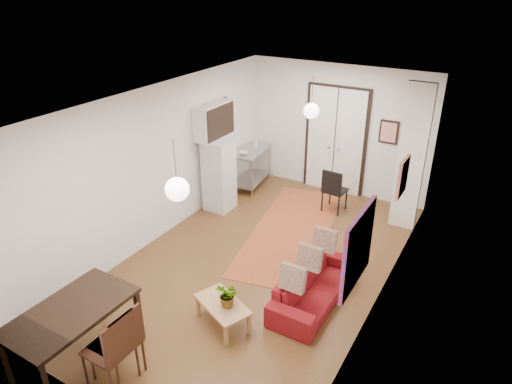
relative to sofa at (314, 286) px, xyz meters
The scene contains 27 objects.
floor 1.37m from the sofa, 159.26° to the left, with size 7.00×7.00×0.00m, color brown.
ceiling 2.95m from the sofa, 159.26° to the left, with size 4.20×7.00×0.02m, color white.
wall_back 4.33m from the sofa, 107.49° to the left, with size 4.20×0.02×2.90m, color white.
wall_front 3.48m from the sofa, 112.49° to the right, with size 4.20×0.02×2.90m, color white.
wall_left 3.58m from the sofa, behind, with size 0.02×7.00×2.90m, color white.
wall_right 1.53m from the sofa, 29.23° to the left, with size 0.02×7.00×2.90m, color white.
double_doors 4.23m from the sofa, 107.68° to the left, with size 1.44×0.06×2.50m, color white.
stub_partition 3.30m from the sofa, 78.83° to the left, with size 0.50×0.10×2.90m, color white.
wall_cabinet 4.08m from the sofa, 148.11° to the left, with size 0.35×1.00×0.70m, color white.
painting_popart 1.78m from the sofa, 43.33° to the right, with size 0.05×1.00×1.00m, color red.
painting_abstract 2.15m from the sofa, 57.16° to the left, with size 0.05×0.50×0.60m, color beige.
poster_back 4.16m from the sofa, 91.49° to the left, with size 0.40×0.03×0.50m, color red.
print_left 4.47m from the sofa, 143.33° to the left, with size 0.03×0.44×0.54m, color #99653F.
pendant_back 3.41m from the sofa, 116.85° to the left, with size 0.30×0.30×0.80m.
pendant_front 2.80m from the sofa, 129.38° to the right, with size 0.30×0.30×0.80m.
kilim_rug 2.15m from the sofa, 124.99° to the left, with size 1.42×3.79×0.01m, color #B9642E.
sofa is the anchor object (origin of this frame).
coffee_table 1.47m from the sofa, 128.51° to the right, with size 0.97×0.78×0.38m.
potted_plant 1.44m from the sofa, 125.34° to the right, with size 0.33×0.29×0.37m, color #3C6B30.
kitchen_counter 4.37m from the sofa, 133.56° to the left, with size 0.76×1.27×0.92m.
bowl 4.20m from the sofa, 136.42° to the left, with size 0.22×0.22×0.05m, color beige.
soap_bottle 4.60m from the sofa, 131.39° to the left, with size 0.09×0.09×0.19m, color teal.
fridge 3.56m from the sofa, 148.37° to the left, with size 0.54×0.54×1.53m, color silver.
dining_table 3.46m from the sofa, 128.66° to the right, with size 0.91×1.57×0.86m.
dining_chair_near 2.92m from the sofa, 122.10° to the right, with size 0.52×0.73×1.07m.
dining_chair_far 3.01m from the sofa, 120.97° to the right, with size 0.52×0.73×1.07m.
black_side_chair 3.20m from the sofa, 105.13° to the left, with size 0.47×0.47×0.96m.
Camera 1 is at (3.32, -5.83, 4.62)m, focal length 32.00 mm.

